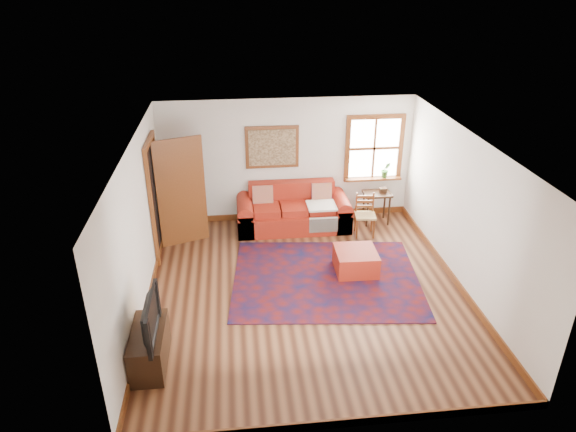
{
  "coord_description": "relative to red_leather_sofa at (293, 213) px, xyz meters",
  "views": [
    {
      "loc": [
        -1.06,
        -6.85,
        4.73
      ],
      "look_at": [
        -0.23,
        0.6,
        1.08
      ],
      "focal_mm": 32.0,
      "sensor_mm": 36.0,
      "label": 1
    }
  ],
  "objects": [
    {
      "name": "red_ottoman",
      "position": [
        0.86,
        -1.81,
        -0.09
      ],
      "size": [
        0.71,
        0.71,
        0.4
      ],
      "primitive_type": "cube",
      "rotation": [
        0.0,
        0.0,
        -0.02
      ],
      "color": "#9E2314",
      "rests_on": "ground"
    },
    {
      "name": "doorway",
      "position": [
        -2.28,
        -0.54,
        0.78
      ],
      "size": [
        0.89,
        1.08,
        2.14
      ],
      "color": "black",
      "rests_on": "ground"
    },
    {
      "name": "framed_artwork",
      "position": [
        -0.37,
        0.4,
        1.26
      ],
      "size": [
        1.05,
        0.07,
        0.85
      ],
      "color": "brown",
      "rests_on": "ground"
    },
    {
      "name": "media_cabinet",
      "position": [
        -2.34,
        -3.75,
        -0.03
      ],
      "size": [
        0.43,
        0.95,
        0.52
      ],
      "primitive_type": "cube",
      "color": "black",
      "rests_on": "ground"
    },
    {
      "name": "television",
      "position": [
        -2.32,
        -3.84,
        0.51
      ],
      "size": [
        0.13,
        0.95,
        0.55
      ],
      "primitive_type": "imported",
      "rotation": [
        0.0,
        0.0,
        1.57
      ],
      "color": "black",
      "rests_on": "media_cabinet"
    },
    {
      "name": "ground",
      "position": [
        -0.07,
        -2.32,
        -0.29
      ],
      "size": [
        5.5,
        5.5,
        0.0
      ],
      "primitive_type": "plane",
      "color": "#3D1D10",
      "rests_on": "ground"
    },
    {
      "name": "red_leather_sofa",
      "position": [
        0.0,
        0.0,
        0.0
      ],
      "size": [
        2.22,
        0.92,
        0.87
      ],
      "color": "#9E2314",
      "rests_on": "ground"
    },
    {
      "name": "side_table",
      "position": [
        1.7,
        0.0,
        0.24
      ],
      "size": [
        0.54,
        0.41,
        0.65
      ],
      "color": "black",
      "rests_on": "ground"
    },
    {
      "name": "ladder_back_chair",
      "position": [
        1.34,
        -0.46,
        0.15
      ],
      "size": [
        0.42,
        0.41,
        0.82
      ],
      "color": "tan",
      "rests_on": "ground"
    },
    {
      "name": "room_envelope",
      "position": [
        -0.07,
        -2.3,
        1.36
      ],
      "size": [
        5.04,
        5.54,
        2.52
      ],
      "color": "silver",
      "rests_on": "ground"
    },
    {
      "name": "window",
      "position": [
        1.71,
        0.39,
        1.03
      ],
      "size": [
        1.18,
        0.2,
        1.38
      ],
      "color": "white",
      "rests_on": "ground"
    },
    {
      "name": "candle_hurricane",
      "position": [
        -2.29,
        -3.32,
        0.32
      ],
      "size": [
        0.12,
        0.12,
        0.18
      ],
      "color": "silver",
      "rests_on": "media_cabinet"
    },
    {
      "name": "persian_rug",
      "position": [
        0.32,
        -1.99,
        -0.28
      ],
      "size": [
        3.32,
        2.77,
        0.02
      ],
      "primitive_type": "cube",
      "rotation": [
        0.0,
        0.0,
        -0.1
      ],
      "color": "#550E0C",
      "rests_on": "ground"
    }
  ]
}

